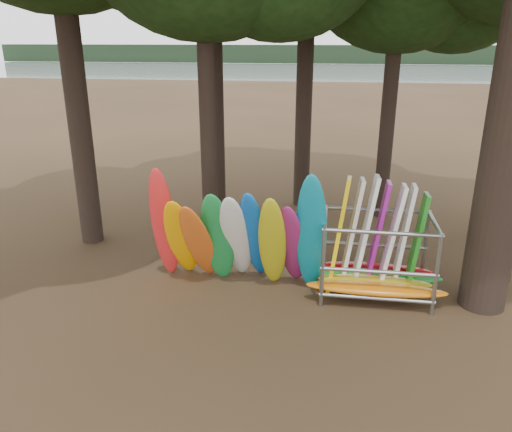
# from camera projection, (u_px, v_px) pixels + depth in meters

# --- Properties ---
(ground) EXTENTS (120.00, 120.00, 0.00)m
(ground) POSITION_uv_depth(u_px,v_px,m) (270.00, 294.00, 11.84)
(ground) COLOR #47331E
(ground) RESTS_ON ground
(lake) EXTENTS (160.00, 160.00, 0.00)m
(lake) POSITION_uv_depth(u_px,v_px,m) (325.00, 82.00, 67.65)
(lake) COLOR gray
(lake) RESTS_ON ground
(far_shore) EXTENTS (160.00, 4.00, 4.00)m
(far_shore) POSITION_uv_depth(u_px,v_px,m) (330.00, 54.00, 113.48)
(far_shore) COLOR black
(far_shore) RESTS_ON ground
(kayak_row) EXTENTS (4.27, 1.99, 3.23)m
(kayak_row) POSITION_uv_depth(u_px,v_px,m) (238.00, 238.00, 11.67)
(kayak_row) COLOR red
(kayak_row) RESTS_ON ground
(storage_rack) EXTENTS (3.21, 1.61, 2.86)m
(storage_rack) POSITION_uv_depth(u_px,v_px,m) (376.00, 259.00, 11.53)
(storage_rack) COLOR gray
(storage_rack) RESTS_ON ground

